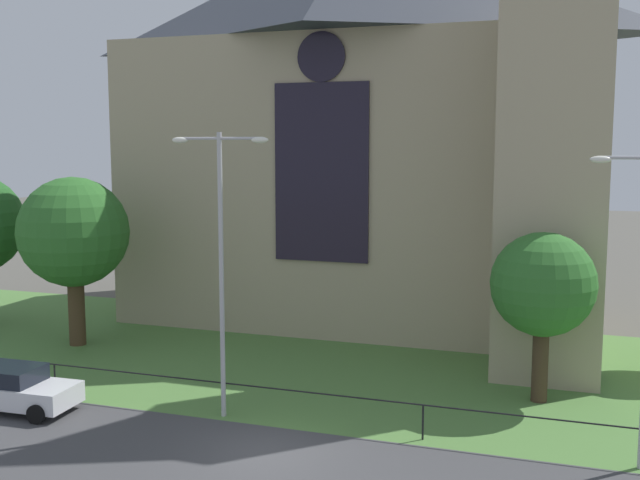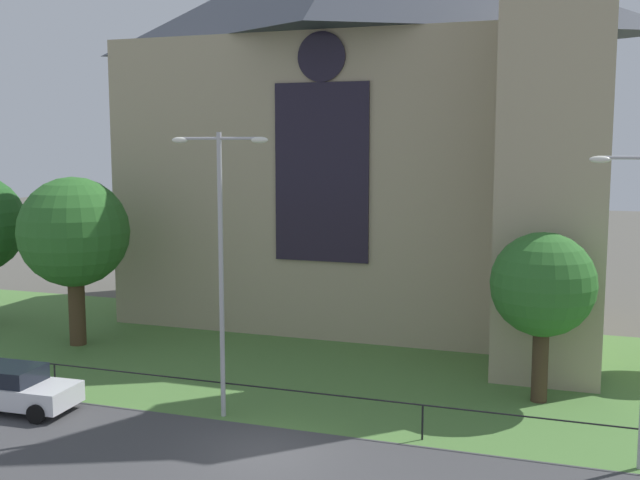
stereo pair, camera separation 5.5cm
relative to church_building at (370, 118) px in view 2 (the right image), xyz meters
name	(u,v)px [view 2 (the right image)]	position (x,y,z in m)	size (l,w,h in m)	color
ground	(359,361)	(1.80, -8.18, -10.27)	(160.00, 160.00, 0.00)	#56544C
grass_verge	(345,375)	(1.80, -10.18, -10.27)	(120.00, 20.00, 0.01)	#517F3D
church_building	(370,118)	(0.00, 0.00, 0.00)	(23.20, 16.20, 26.00)	tan
iron_railing	(223,387)	(-0.77, -15.68, -9.31)	(26.98, 0.07, 1.13)	black
tree_left_near	(74,233)	(-10.95, -9.64, -5.20)	(4.88, 4.88, 7.56)	#4C3823
tree_right_near	(543,286)	(9.15, -10.87, -6.14)	(3.63, 3.63, 6.00)	#423021
streetlamp_near	(221,242)	(-0.72, -15.78, -4.42)	(3.37, 0.26, 9.37)	#B2B2B7
parked_car_white	(15,389)	(-7.70, -17.52, -9.53)	(4.27, 2.17, 1.51)	silver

